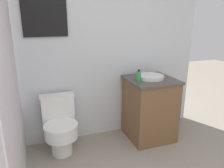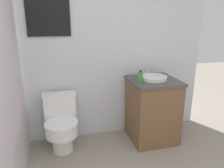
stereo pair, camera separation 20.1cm
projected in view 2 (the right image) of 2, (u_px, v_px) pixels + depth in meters
name	position (u px, v px, depth m)	size (l,w,h in m)	color
wall_back	(72.00, 41.00, 2.60)	(3.46, 0.07, 2.50)	silver
toilet	(61.00, 123.00, 2.57)	(0.39, 0.49, 0.66)	white
vanity	(152.00, 110.00, 2.78)	(0.58, 0.58, 0.80)	brown
sink	(153.00, 78.00, 2.67)	(0.33, 0.37, 0.13)	white
soap_bottle	(140.00, 77.00, 2.55)	(0.06, 0.06, 0.14)	green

